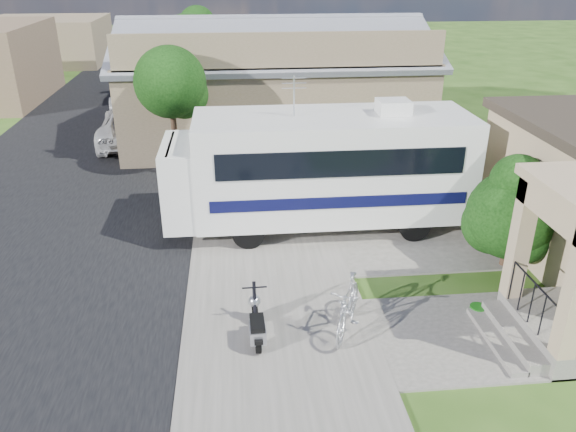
{
  "coord_description": "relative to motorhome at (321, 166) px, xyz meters",
  "views": [
    {
      "loc": [
        -1.75,
        -10.1,
        7.15
      ],
      "look_at": [
        -0.5,
        2.5,
        1.3
      ],
      "focal_mm": 35.0,
      "sensor_mm": 36.0,
      "label": 1
    }
  ],
  "objects": [
    {
      "name": "ground",
      "position": [
        -0.62,
        -4.51,
        -1.85
      ],
      "size": [
        120.0,
        120.0,
        0.0
      ],
      "primitive_type": "plane",
      "color": "#254713"
    },
    {
      "name": "sidewalk_slab",
      "position": [
        -1.62,
        5.49,
        -1.82
      ],
      "size": [
        4.0,
        80.0,
        0.06
      ],
      "primitive_type": "cube",
      "color": "#5F5D56",
      "rests_on": "ground"
    },
    {
      "name": "pickup_truck",
      "position": [
        -6.63,
        8.97,
        -1.1
      ],
      "size": [
        2.88,
        5.58,
        1.51
      ],
      "primitive_type": "imported",
      "rotation": [
        0.0,
        0.0,
        3.21
      ],
      "color": "silver",
      "rests_on": "ground"
    },
    {
      "name": "driveway_slab",
      "position": [
        0.88,
        -0.01,
        -1.83
      ],
      "size": [
        7.0,
        6.0,
        0.05
      ],
      "primitive_type": "cube",
      "color": "#5F5D56",
      "rests_on": "ground"
    },
    {
      "name": "street_tree_b",
      "position": [
        -4.31,
        14.54,
        1.54
      ],
      "size": [
        2.44,
        2.4,
        4.73
      ],
      "color": "#331E16",
      "rests_on": "ground"
    },
    {
      "name": "street_tree_c",
      "position": [
        -4.31,
        23.54,
        1.25
      ],
      "size": [
        2.44,
        2.4,
        4.42
      ],
      "color": "#331E16",
      "rests_on": "ground"
    },
    {
      "name": "bicycle",
      "position": [
        -0.19,
        -5.1,
        -1.27
      ],
      "size": [
        1.29,
        2.01,
        1.17
      ],
      "primitive_type": "imported",
      "rotation": [
        0.0,
        0.0,
        -0.41
      ],
      "color": "#AEAFB6",
      "rests_on": "ground"
    },
    {
      "name": "motorhome",
      "position": [
        0.0,
        0.0,
        0.0
      ],
      "size": [
        8.41,
        2.77,
        4.31
      ],
      "rotation": [
        0.0,
        0.0,
        -0.0
      ],
      "color": "silver",
      "rests_on": "ground"
    },
    {
      "name": "van",
      "position": [
        -7.25,
        15.13,
        -0.92
      ],
      "size": [
        3.34,
        6.68,
        1.86
      ],
      "primitive_type": "imported",
      "rotation": [
        0.0,
        0.0,
        0.12
      ],
      "color": "silver",
      "rests_on": "ground"
    },
    {
      "name": "distant_bldg_near",
      "position": [
        -15.62,
        29.49,
        -0.25
      ],
      "size": [
        8.0,
        7.0,
        3.2
      ],
      "primitive_type": "cube",
      "color": "brown",
      "rests_on": "ground"
    },
    {
      "name": "street_slab",
      "position": [
        -8.12,
        5.49,
        -1.84
      ],
      "size": [
        9.0,
        80.0,
        0.02
      ],
      "primitive_type": "cube",
      "color": "black",
      "rests_on": "ground"
    },
    {
      "name": "shrub",
      "position": [
        4.37,
        -2.69,
        -0.34
      ],
      "size": [
        2.41,
        2.3,
        2.96
      ],
      "color": "#331E16",
      "rests_on": "ground"
    },
    {
      "name": "warehouse",
      "position": [
        -0.62,
        9.46,
        0.14
      ],
      "size": [
        12.5,
        8.4,
        5.04
      ],
      "color": "brown",
      "rests_on": "ground"
    },
    {
      "name": "garden_hose",
      "position": [
        2.82,
        -4.73,
        -1.77
      ],
      "size": [
        0.36,
        0.36,
        0.16
      ],
      "primitive_type": "cylinder",
      "color": "#166113",
      "rests_on": "ground"
    },
    {
      "name": "scooter",
      "position": [
        -2.07,
        -5.24,
        -1.41
      ],
      "size": [
        0.51,
        1.47,
        0.97
      ],
      "rotation": [
        0.0,
        0.0,
        0.02
      ],
      "color": "black",
      "rests_on": "ground"
    },
    {
      "name": "street_tree_a",
      "position": [
        -4.31,
        4.54,
        1.4
      ],
      "size": [
        2.44,
        2.4,
        4.58
      ],
      "color": "#331E16",
      "rests_on": "ground"
    },
    {
      "name": "walk_slab",
      "position": [
        2.38,
        -5.51,
        -1.83
      ],
      "size": [
        4.0,
        3.0,
        0.05
      ],
      "primitive_type": "cube",
      "color": "#5F5D56",
      "rests_on": "ground"
    }
  ]
}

